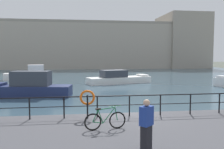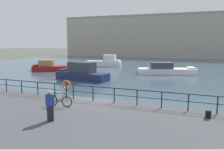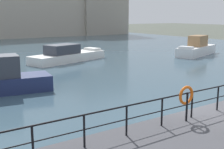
% 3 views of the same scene
% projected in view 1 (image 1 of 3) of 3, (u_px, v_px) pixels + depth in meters
% --- Properties ---
extents(ground_plane, '(240.00, 240.00, 0.00)m').
position_uv_depth(ground_plane, '(123.00, 126.00, 13.07)').
color(ground_plane, '#4C5147').
extents(water_basin, '(80.00, 60.00, 0.01)m').
position_uv_depth(water_basin, '(93.00, 77.00, 42.91)').
color(water_basin, '#385160').
rests_on(water_basin, ground_plane).
extents(harbor_building, '(70.60, 16.63, 16.05)m').
position_uv_depth(harbor_building, '(106.00, 46.00, 72.66)').
color(harbor_building, '#A89E8E').
rests_on(harbor_building, ground_plane).
extents(moored_blue_motorboat, '(7.45, 3.20, 2.33)m').
position_uv_depth(moored_blue_motorboat, '(31.00, 87.00, 22.36)').
color(moored_blue_motorboat, navy).
rests_on(moored_blue_motorboat, water_basin).
extents(moored_red_daysailer, '(7.12, 3.07, 2.29)m').
position_uv_depth(moored_red_daysailer, '(30.00, 74.00, 37.64)').
color(moored_red_daysailer, white).
rests_on(moored_red_daysailer, water_basin).
extents(moored_white_yacht, '(9.01, 4.86, 1.81)m').
position_uv_depth(moored_white_yacht, '(118.00, 78.00, 32.65)').
color(moored_white_yacht, white).
rests_on(moored_white_yacht, water_basin).
extents(quay_railing, '(22.91, 0.07, 1.08)m').
position_uv_depth(quay_railing, '(97.00, 103.00, 12.03)').
color(quay_railing, black).
rests_on(quay_railing, quay_promenade).
extents(parked_bicycle, '(1.76, 0.30, 0.98)m').
position_uv_depth(parked_bicycle, '(105.00, 120.00, 10.03)').
color(parked_bicycle, black).
rests_on(parked_bicycle, quay_promenade).
extents(life_ring_stand, '(0.75, 0.16, 1.40)m').
position_uv_depth(life_ring_stand, '(87.00, 98.00, 11.82)').
color(life_ring_stand, black).
rests_on(life_ring_stand, quay_promenade).
extents(standing_person, '(0.51, 0.50, 1.69)m').
position_uv_depth(standing_person, '(146.00, 125.00, 7.72)').
color(standing_person, black).
rests_on(standing_person, quay_promenade).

